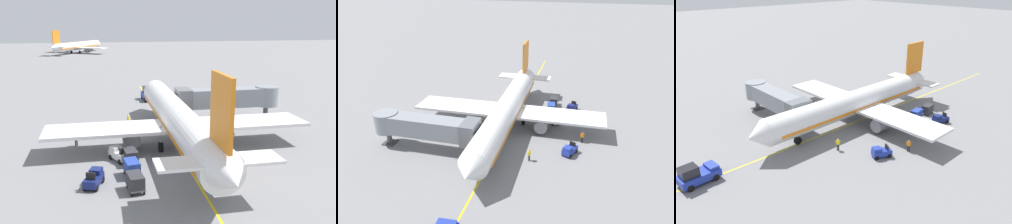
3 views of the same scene
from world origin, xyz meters
TOP-DOWN VIEW (x-y plane):
  - ground_plane at (0.00, 0.00)m, footprint 400.00×400.00m
  - gate_lead_in_line at (0.00, 0.00)m, footprint 0.24×80.00m
  - parked_airliner at (0.24, 0.97)m, footprint 30.06×37.24m
  - jet_bridge at (9.56, 10.06)m, footprint 15.28×3.50m
  - baggage_tug_lead at (-6.79, -2.54)m, footprint 2.30×2.76m
  - baggage_tug_trailing at (-9.98, 6.60)m, footprint 2.13×2.77m
  - baggage_tug_spare at (-9.29, -8.19)m, footprint 1.94×2.75m
  - baggage_cart_front at (-5.67, -3.79)m, footprint 1.61×2.97m
  - baggage_cart_second_in_train at (-5.79, -6.76)m, footprint 1.61×2.97m
  - baggage_cart_third_in_train at (-5.76, -9.88)m, footprint 1.61×2.97m
  - ground_crew_wing_walker at (-11.51, 2.85)m, footprint 0.66×0.46m
  - ground_crew_loader at (-4.93, 9.49)m, footprint 0.33×0.72m

SIDE VIEW (x-z plane):
  - ground_plane at x=0.00m, z-range 0.00..0.00m
  - gate_lead_in_line at x=0.00m, z-range 0.00..0.01m
  - baggage_tug_lead at x=-6.79m, z-range -0.10..1.52m
  - baggage_tug_trailing at x=-9.98m, z-range -0.10..1.52m
  - baggage_tug_spare at x=-9.29m, z-range -0.10..1.52m
  - baggage_cart_front at x=-5.67m, z-range 0.16..1.74m
  - baggage_cart_second_in_train at x=-5.79m, z-range 0.16..1.74m
  - baggage_cart_third_in_train at x=-5.76m, z-range 0.16..1.74m
  - ground_crew_wing_walker at x=-11.51m, z-range 0.11..1.80m
  - ground_crew_loader at x=-4.93m, z-range 0.11..1.80m
  - parked_airliner at x=0.24m, z-range -2.13..8.50m
  - jet_bridge at x=9.56m, z-range 0.97..5.95m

